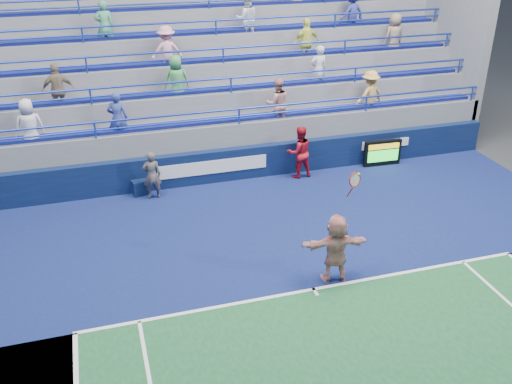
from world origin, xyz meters
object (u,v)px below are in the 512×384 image
object	(u,v)px
serve_speed_board	(382,153)
line_judge	(152,175)
tennis_player	(336,248)
judge_chair	(140,186)
ball_girl	(299,152)

from	to	relation	value
serve_speed_board	line_judge	distance (m)	8.00
tennis_player	line_judge	xyz separation A→B (m)	(-3.64, 5.61, -0.11)
serve_speed_board	tennis_player	distance (m)	7.28
judge_chair	ball_girl	distance (m)	5.30
serve_speed_board	ball_girl	xyz separation A→B (m)	(-3.10, -0.04, 0.42)
serve_speed_board	judge_chair	bearing A→B (deg)	178.63
line_judge	ball_girl	bearing A→B (deg)	-177.47
judge_chair	line_judge	world-z (taller)	line_judge
line_judge	ball_girl	size ratio (longest dim) A/B	0.88
serve_speed_board	line_judge	xyz separation A→B (m)	(-7.99, -0.22, 0.31)
ball_girl	line_judge	bearing A→B (deg)	0.12
serve_speed_board	tennis_player	bearing A→B (deg)	-126.71
serve_speed_board	judge_chair	world-z (taller)	serve_speed_board
judge_chair	line_judge	size ratio (longest dim) A/B	0.56
serve_speed_board	judge_chair	size ratio (longest dim) A/B	1.54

